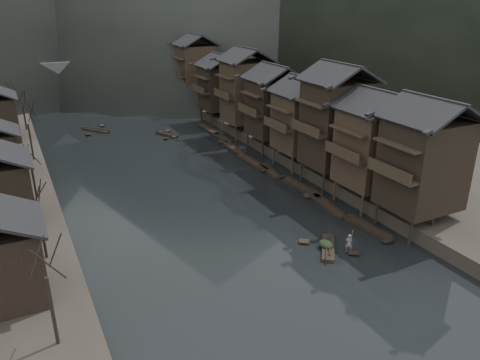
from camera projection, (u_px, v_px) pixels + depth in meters
water at (230, 231)px, 47.95m from camera, size 300.00×300.00×0.00m
right_bank at (300, 108)px, 95.36m from camera, size 40.00×200.00×1.80m
stilt_houses at (279, 96)px, 67.98m from camera, size 9.00×67.60×15.35m
bare_trees at (28, 145)px, 54.59m from camera, size 3.69×75.27×7.38m
moored_sampans at (262, 165)px, 65.67m from camera, size 2.72×48.98×0.47m
midriver_boats at (127, 132)px, 81.24m from camera, size 13.89×13.88×0.45m
stone_bridge at (93, 76)px, 105.78m from camera, size 40.00×6.00×9.00m
hero_sampan at (328, 247)px, 44.43m from camera, size 4.02×4.92×0.44m
cargo_heap at (326, 241)px, 44.31m from camera, size 1.20×1.57×0.72m
boatman at (349, 241)px, 43.21m from camera, size 0.80×0.75×1.85m
bamboo_pole at (353, 215)px, 42.30m from camera, size 1.59×2.01×3.47m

